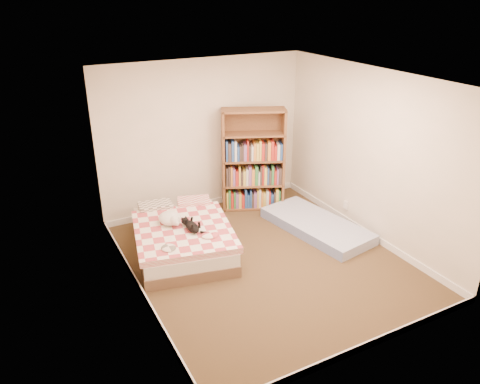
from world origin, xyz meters
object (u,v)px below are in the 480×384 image
floor_mattress (316,226)px  white_dog (171,218)px  bookshelf (252,173)px  bed (182,236)px  black_cat (192,226)px

floor_mattress → white_dog: 2.29m
bookshelf → white_dog: size_ratio=3.73×
bed → black_cat: bearing=-63.8°
floor_mattress → white_dog: (-2.19, 0.48, 0.43)m
bed → black_cat: (0.06, -0.25, 0.27)m
bed → floor_mattress: 2.11m
black_cat → bed: bearing=95.5°
white_dog → floor_mattress: bearing=22.3°
floor_mattress → black_cat: black_cat is taller
bed → floor_mattress: bearing=0.4°
bed → bookshelf: bearing=38.9°
bed → bookshelf: size_ratio=1.17×
bed → bookshelf: bookshelf is taller
floor_mattress → black_cat: size_ratio=3.09×
floor_mattress → white_dog: white_dog is taller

